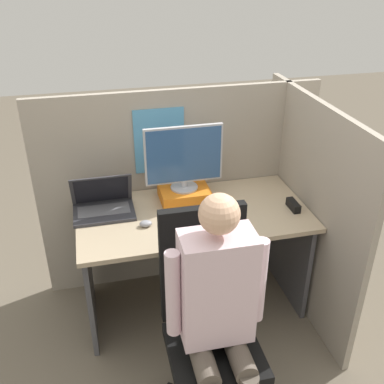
{
  "coord_description": "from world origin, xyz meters",
  "views": [
    {
      "loc": [
        -0.57,
        -1.97,
        2.22
      ],
      "look_at": [
        -0.05,
        0.18,
        1.01
      ],
      "focal_mm": 42.0,
      "sensor_mm": 36.0,
      "label": 1
    }
  ],
  "objects_px": {
    "paper_box": "(184,194)",
    "monitor": "(184,157)",
    "carrot_toy": "(191,235)",
    "office_chair": "(209,317)",
    "laptop": "(103,206)",
    "stapler": "(293,205)",
    "person": "(219,307)"
  },
  "relations": [
    {
      "from": "monitor",
      "to": "carrot_toy",
      "type": "relative_size",
      "value": 3.28
    },
    {
      "from": "laptop",
      "to": "office_chair",
      "type": "bearing_deg",
      "value": -60.92
    },
    {
      "from": "paper_box",
      "to": "stapler",
      "type": "xyz_separation_m",
      "value": [
        0.65,
        -0.28,
        -0.02
      ]
    },
    {
      "from": "paper_box",
      "to": "stapler",
      "type": "bearing_deg",
      "value": -23.18
    },
    {
      "from": "monitor",
      "to": "laptop",
      "type": "distance_m",
      "value": 0.59
    },
    {
      "from": "stapler",
      "to": "person",
      "type": "distance_m",
      "value": 1.03
    },
    {
      "from": "carrot_toy",
      "to": "office_chair",
      "type": "bearing_deg",
      "value": -90.72
    },
    {
      "from": "paper_box",
      "to": "carrot_toy",
      "type": "relative_size",
      "value": 2.08
    },
    {
      "from": "paper_box",
      "to": "laptop",
      "type": "xyz_separation_m",
      "value": [
        -0.53,
        -0.04,
        0.01
      ]
    },
    {
      "from": "monitor",
      "to": "stapler",
      "type": "distance_m",
      "value": 0.76
    },
    {
      "from": "stapler",
      "to": "monitor",
      "type": "bearing_deg",
      "value": 156.61
    },
    {
      "from": "laptop",
      "to": "person",
      "type": "xyz_separation_m",
      "value": [
        0.46,
        -0.98,
        -0.04
      ]
    },
    {
      "from": "stapler",
      "to": "office_chair",
      "type": "bearing_deg",
      "value": -140.62
    },
    {
      "from": "laptop",
      "to": "office_chair",
      "type": "height_order",
      "value": "office_chair"
    },
    {
      "from": "stapler",
      "to": "person",
      "type": "bearing_deg",
      "value": -133.63
    },
    {
      "from": "monitor",
      "to": "office_chair",
      "type": "bearing_deg",
      "value": -94.47
    },
    {
      "from": "monitor",
      "to": "laptop",
      "type": "height_order",
      "value": "monitor"
    },
    {
      "from": "office_chair",
      "to": "carrot_toy",
      "type": "bearing_deg",
      "value": 89.28
    },
    {
      "from": "stapler",
      "to": "laptop",
      "type": "bearing_deg",
      "value": 168.54
    },
    {
      "from": "laptop",
      "to": "stapler",
      "type": "xyz_separation_m",
      "value": [
        1.17,
        -0.24,
        -0.02
      ]
    },
    {
      "from": "carrot_toy",
      "to": "monitor",
      "type": "bearing_deg",
      "value": 82.11
    },
    {
      "from": "paper_box",
      "to": "monitor",
      "type": "height_order",
      "value": "monitor"
    },
    {
      "from": "laptop",
      "to": "person",
      "type": "relative_size",
      "value": 0.28
    },
    {
      "from": "office_chair",
      "to": "person",
      "type": "relative_size",
      "value": 0.85
    },
    {
      "from": "carrot_toy",
      "to": "paper_box",
      "type": "bearing_deg",
      "value": 82.06
    },
    {
      "from": "paper_box",
      "to": "stapler",
      "type": "distance_m",
      "value": 0.7
    },
    {
      "from": "monitor",
      "to": "laptop",
      "type": "bearing_deg",
      "value": -175.44
    },
    {
      "from": "paper_box",
      "to": "carrot_toy",
      "type": "distance_m",
      "value": 0.45
    },
    {
      "from": "monitor",
      "to": "person",
      "type": "height_order",
      "value": "person"
    },
    {
      "from": "paper_box",
      "to": "person",
      "type": "xyz_separation_m",
      "value": [
        -0.07,
        -1.02,
        -0.04
      ]
    },
    {
      "from": "stapler",
      "to": "office_chair",
      "type": "height_order",
      "value": "office_chair"
    },
    {
      "from": "paper_box",
      "to": "monitor",
      "type": "xyz_separation_m",
      "value": [
        0.0,
        0.0,
        0.26
      ]
    }
  ]
}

